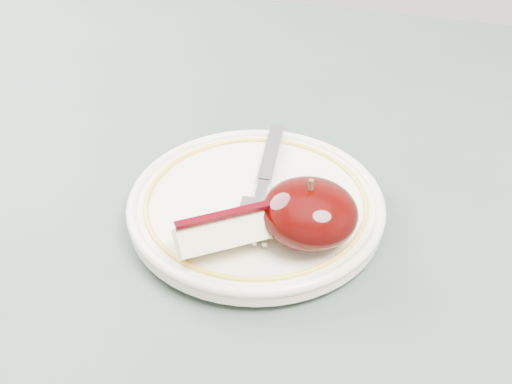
% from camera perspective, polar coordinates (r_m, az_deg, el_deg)
% --- Properties ---
extents(table, '(0.90, 0.90, 0.75)m').
position_cam_1_polar(table, '(0.62, 1.23, -9.91)').
color(table, brown).
rests_on(table, ground).
extents(plate, '(0.21, 0.21, 0.02)m').
position_cam_1_polar(plate, '(0.57, 0.00, -1.11)').
color(plate, '#EDE1C7').
rests_on(plate, table).
extents(apple_half, '(0.07, 0.07, 0.05)m').
position_cam_1_polar(apple_half, '(0.52, 4.27, -1.71)').
color(apple_half, black).
rests_on(apple_half, plate).
extents(apple_wedge, '(0.08, 0.07, 0.04)m').
position_cam_1_polar(apple_wedge, '(0.51, -2.42, -3.25)').
color(apple_wedge, beige).
rests_on(apple_wedge, plate).
extents(fork, '(0.04, 0.16, 0.00)m').
position_cam_1_polar(fork, '(0.58, 0.64, 0.80)').
color(fork, '#94979C').
rests_on(fork, plate).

